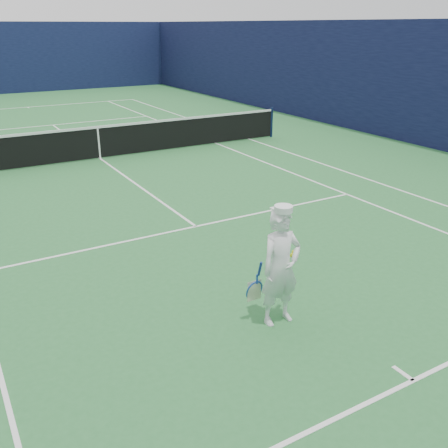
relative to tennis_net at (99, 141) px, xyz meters
name	(u,v)px	position (x,y,z in m)	size (l,w,h in m)	color
ground	(100,159)	(0.00, 0.00, -0.55)	(80.00, 80.00, 0.00)	#2A6E35
court_markings	(100,159)	(0.00, 0.00, -0.55)	(11.03, 23.83, 0.01)	white
windscreen_fence	(94,92)	(0.00, 0.00, 1.45)	(20.12, 36.12, 4.00)	#0F163A
tennis_net	(99,141)	(0.00, 0.00, 0.00)	(12.88, 0.09, 1.07)	#141E4C
tennis_player	(281,267)	(-0.60, -10.07, 0.27)	(0.77, 0.45, 1.70)	white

